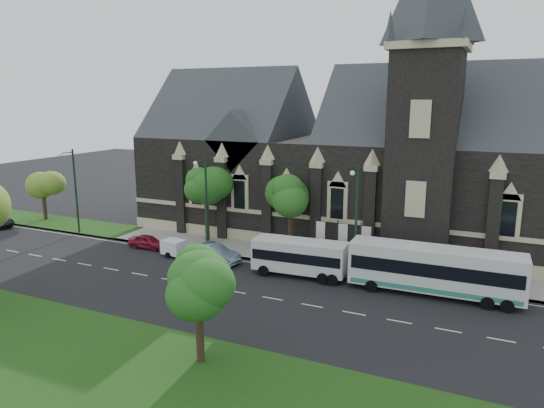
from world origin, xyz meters
The scene contains 18 objects.
ground centered at (0.00, 0.00, 0.00)m, with size 160.00×160.00×0.00m, color black.
sidewalk centered at (0.00, 9.50, 0.07)m, with size 80.00×5.00×0.15m, color gray.
museum centered at (5.12, 18.78, 8.17)m, with size 40.00×17.70×29.90m.
tree_park_east centered at (6.18, -9.32, 4.62)m, with size 3.40×3.40×6.28m.
tree_walk_right centered at (3.21, 10.71, 5.82)m, with size 4.08×4.08×7.80m.
tree_walk_left centered at (-5.80, 10.70, 5.73)m, with size 3.91×3.91×7.64m.
tree_walk_far centered at (-27.82, 10.18, 4.62)m, with size 3.40×3.40×6.28m.
street_lamp_near centered at (10.00, 7.09, 5.11)m, with size 0.36×1.88×9.00m.
street_lamp_mid centered at (-4.00, 7.09, 5.11)m, with size 0.36×1.88×9.00m.
street_lamp_far centered at (-20.00, 7.09, 5.11)m, with size 0.36×1.88×9.00m.
banner_flag_left centered at (6.29, 9.00, 2.38)m, with size 0.90×0.10×4.00m.
banner_flag_center centered at (8.29, 9.00, 2.38)m, with size 0.90×0.10×4.00m.
banner_flag_right centered at (10.29, 9.00, 2.38)m, with size 0.90×0.10×4.00m.
tour_coach centered at (16.41, 5.57, 1.94)m, with size 12.27×3.06×3.56m.
shuttle_bus centered at (6.02, 5.23, 1.69)m, with size 7.71×3.06×2.92m.
box_trailer centered at (-6.32, 5.18, 0.86)m, with size 2.89×1.70×1.51m.
sedan centered at (-2.07, 5.13, 0.82)m, with size 1.73×4.97×1.64m, color #738AA6.
car_far_red centered at (-10.00, 6.15, 0.65)m, with size 1.54×3.83×1.31m, color maroon.
Camera 1 is at (19.87, -30.35, 14.10)m, focal length 32.67 mm.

